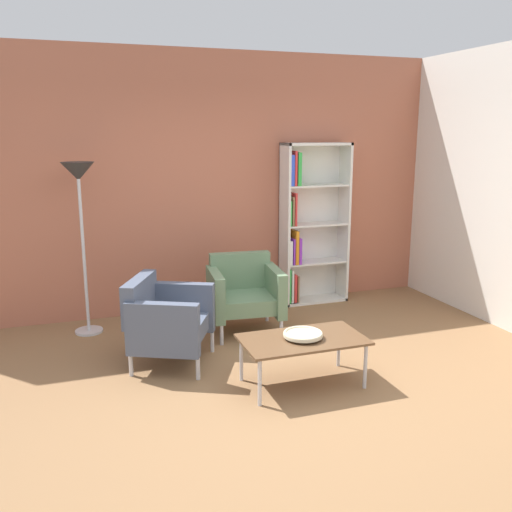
{
  "coord_description": "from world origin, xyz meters",
  "views": [
    {
      "loc": [
        -1.45,
        -3.69,
        2.04
      ],
      "look_at": [
        0.11,
        0.84,
        0.95
      ],
      "focal_mm": 38.91,
      "sensor_mm": 36.0,
      "label": 1
    }
  ],
  "objects_px": {
    "armchair_by_bookshelf": "(165,319)",
    "floor_lamp_torchiere": "(79,192)",
    "bookshelf_tall": "(308,225)",
    "armchair_corner_red": "(244,292)",
    "decorative_bowl": "(303,334)",
    "coffee_table_low": "(303,342)"
  },
  "relations": [
    {
      "from": "armchair_corner_red",
      "to": "armchair_by_bookshelf",
      "type": "relative_size",
      "value": 0.85
    },
    {
      "from": "bookshelf_tall",
      "to": "coffee_table_low",
      "type": "distance_m",
      "value": 2.36
    },
    {
      "from": "armchair_corner_red",
      "to": "floor_lamp_torchiere",
      "type": "distance_m",
      "value": 1.91
    },
    {
      "from": "decorative_bowl",
      "to": "armchair_corner_red",
      "type": "height_order",
      "value": "armchair_corner_red"
    },
    {
      "from": "decorative_bowl",
      "to": "floor_lamp_torchiere",
      "type": "relative_size",
      "value": 0.18
    },
    {
      "from": "coffee_table_low",
      "to": "armchair_corner_red",
      "type": "relative_size",
      "value": 1.28
    },
    {
      "from": "decorative_bowl",
      "to": "bookshelf_tall",
      "type": "bearing_deg",
      "value": 65.06
    },
    {
      "from": "bookshelf_tall",
      "to": "armchair_corner_red",
      "type": "height_order",
      "value": "bookshelf_tall"
    },
    {
      "from": "armchair_by_bookshelf",
      "to": "floor_lamp_torchiere",
      "type": "distance_m",
      "value": 1.59
    },
    {
      "from": "decorative_bowl",
      "to": "coffee_table_low",
      "type": "bearing_deg",
      "value": -123.69
    },
    {
      "from": "coffee_table_low",
      "to": "floor_lamp_torchiere",
      "type": "bearing_deg",
      "value": 131.22
    },
    {
      "from": "armchair_by_bookshelf",
      "to": "decorative_bowl",
      "type": "bearing_deg",
      "value": -102.97
    },
    {
      "from": "decorative_bowl",
      "to": "armchair_by_bookshelf",
      "type": "relative_size",
      "value": 0.35
    },
    {
      "from": "coffee_table_low",
      "to": "armchair_by_bookshelf",
      "type": "height_order",
      "value": "armchair_by_bookshelf"
    },
    {
      "from": "coffee_table_low",
      "to": "armchair_corner_red",
      "type": "distance_m",
      "value": 1.37
    },
    {
      "from": "coffee_table_low",
      "to": "armchair_corner_red",
      "type": "bearing_deg",
      "value": 92.52
    },
    {
      "from": "bookshelf_tall",
      "to": "armchair_corner_red",
      "type": "bearing_deg",
      "value": -145.05
    },
    {
      "from": "coffee_table_low",
      "to": "floor_lamp_torchiere",
      "type": "relative_size",
      "value": 0.57
    },
    {
      "from": "decorative_bowl",
      "to": "armchair_corner_red",
      "type": "distance_m",
      "value": 1.36
    },
    {
      "from": "coffee_table_low",
      "to": "decorative_bowl",
      "type": "height_order",
      "value": "decorative_bowl"
    },
    {
      "from": "bookshelf_tall",
      "to": "floor_lamp_torchiere",
      "type": "height_order",
      "value": "bookshelf_tall"
    },
    {
      "from": "floor_lamp_torchiere",
      "to": "decorative_bowl",
      "type": "bearing_deg",
      "value": -48.78
    }
  ]
}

